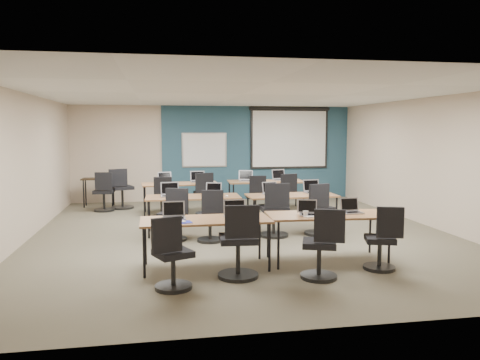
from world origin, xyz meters
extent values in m
cube|color=#6B6354|center=(0.00, 0.00, 0.00)|extent=(8.00, 9.00, 0.02)
cube|color=white|center=(0.00, 0.00, 2.70)|extent=(8.00, 9.00, 0.02)
cube|color=beige|center=(0.00, 4.50, 1.35)|extent=(8.00, 0.04, 2.70)
cube|color=beige|center=(0.00, -4.50, 1.35)|extent=(8.00, 0.04, 2.70)
cube|color=beige|center=(-4.00, 0.00, 1.35)|extent=(0.04, 9.00, 2.70)
cube|color=beige|center=(4.00, 0.00, 1.35)|extent=(0.04, 9.00, 2.70)
cube|color=#3D5977|center=(1.25, 4.47, 1.35)|extent=(5.50, 0.04, 2.70)
cube|color=#B7B8B8|center=(-0.30, 4.43, 1.45)|extent=(1.28, 0.02, 0.98)
cube|color=white|center=(-0.30, 4.42, 1.45)|extent=(1.20, 0.02, 0.90)
cube|color=black|center=(2.20, 4.41, 1.80)|extent=(2.32, 0.03, 1.82)
cube|color=white|center=(2.20, 4.40, 1.76)|extent=(2.20, 0.02, 1.62)
cylinder|color=black|center=(2.20, 4.40, 2.64)|extent=(2.40, 0.10, 0.10)
cube|color=olive|center=(-0.93, -2.18, 0.71)|extent=(1.88, 0.78, 0.03)
cylinder|color=black|center=(-1.81, -2.51, 0.35)|extent=(0.04, 0.04, 0.70)
cylinder|color=black|center=(-0.06, -2.51, 0.35)|extent=(0.04, 0.04, 0.70)
cylinder|color=black|center=(-1.81, -1.85, 0.35)|extent=(0.04, 0.04, 0.70)
cylinder|color=black|center=(-0.06, -1.85, 0.35)|extent=(0.04, 0.04, 0.70)
cube|color=#A67433|center=(0.96, -2.11, 0.71)|extent=(1.85, 0.77, 0.03)
cylinder|color=black|center=(0.10, -2.44, 0.35)|extent=(0.04, 0.04, 0.70)
cylinder|color=black|center=(1.83, -2.44, 0.35)|extent=(0.04, 0.04, 0.70)
cylinder|color=black|center=(0.10, -1.78, 0.35)|extent=(0.04, 0.04, 0.70)
cylinder|color=black|center=(1.83, -1.78, 0.35)|extent=(0.04, 0.04, 0.70)
cube|color=brown|center=(-0.94, 0.20, 0.71)|extent=(1.83, 0.76, 0.03)
cylinder|color=black|center=(-1.80, -0.12, 0.35)|extent=(0.04, 0.04, 0.70)
cylinder|color=black|center=(-0.09, -0.12, 0.35)|extent=(0.04, 0.04, 0.70)
cylinder|color=black|center=(-1.80, 0.52, 0.35)|extent=(0.04, 0.04, 0.70)
cylinder|color=black|center=(-0.09, 0.52, 0.35)|extent=(0.04, 0.04, 0.70)
cube|color=olive|center=(1.02, 0.08, 0.71)|extent=(1.79, 0.74, 0.03)
cylinder|color=black|center=(0.19, -0.23, 0.35)|extent=(0.04, 0.04, 0.70)
cylinder|color=black|center=(1.85, -0.23, 0.35)|extent=(0.04, 0.04, 0.70)
cylinder|color=black|center=(0.19, 0.39, 0.35)|extent=(0.04, 0.04, 0.70)
cylinder|color=black|center=(1.85, 0.39, 0.35)|extent=(0.04, 0.04, 0.70)
cube|color=#A96C39|center=(-1.08, 2.50, 0.71)|extent=(1.83, 0.76, 0.03)
cylinder|color=black|center=(-1.94, 2.18, 0.35)|extent=(0.04, 0.04, 0.70)
cylinder|color=black|center=(-0.23, 2.18, 0.35)|extent=(0.04, 0.04, 0.70)
cylinder|color=black|center=(-1.94, 2.82, 0.35)|extent=(0.04, 0.04, 0.70)
cylinder|color=black|center=(-0.23, 2.82, 0.35)|extent=(0.04, 0.04, 0.70)
cube|color=#9E6931|center=(1.09, 2.64, 0.71)|extent=(1.91, 0.80, 0.03)
cylinder|color=black|center=(0.20, 2.30, 0.35)|extent=(0.04, 0.04, 0.70)
cylinder|color=black|center=(1.99, 2.30, 0.35)|extent=(0.04, 0.04, 0.70)
cylinder|color=black|center=(0.20, 2.98, 0.35)|extent=(0.04, 0.04, 0.70)
cylinder|color=black|center=(1.99, 2.98, 0.35)|extent=(0.04, 0.04, 0.70)
cube|color=silver|center=(-1.39, -2.13, 0.74)|extent=(0.33, 0.24, 0.02)
cube|color=black|center=(-1.39, -2.15, 0.75)|extent=(0.28, 0.14, 0.00)
cube|color=silver|center=(-1.39, -2.00, 0.87)|extent=(0.33, 0.06, 0.23)
cube|color=black|center=(-1.39, -2.01, 0.87)|extent=(0.29, 0.04, 0.19)
ellipsoid|color=white|center=(-1.26, -2.37, 0.74)|extent=(0.08, 0.11, 0.03)
cylinder|color=black|center=(-1.44, -3.01, 0.03)|extent=(0.48, 0.48, 0.05)
cylinder|color=black|center=(-1.44, -3.01, 0.21)|extent=(0.06, 0.06, 0.42)
cube|color=black|center=(-1.44, -3.01, 0.46)|extent=(0.42, 0.42, 0.08)
cube|color=black|center=(-1.51, -3.19, 0.74)|extent=(0.39, 0.06, 0.44)
cube|color=#9E9EA9|center=(-0.48, -2.16, 0.74)|extent=(0.34, 0.25, 0.02)
cube|color=black|center=(-0.48, -2.18, 0.75)|extent=(0.29, 0.14, 0.00)
cube|color=#9E9EA9|center=(-0.48, -2.03, 0.87)|extent=(0.34, 0.06, 0.23)
cube|color=black|center=(-0.48, -2.04, 0.87)|extent=(0.30, 0.04, 0.19)
ellipsoid|color=white|center=(-0.40, -2.29, 0.74)|extent=(0.07, 0.10, 0.03)
cylinder|color=black|center=(-0.54, -2.69, 0.03)|extent=(0.56, 0.56, 0.05)
cylinder|color=black|center=(-0.54, -2.69, 0.25)|extent=(0.06, 0.06, 0.50)
cube|color=black|center=(-0.54, -2.69, 0.54)|extent=(0.50, 0.50, 0.08)
cube|color=black|center=(-0.53, -2.92, 0.82)|extent=(0.46, 0.06, 0.44)
cube|color=#A09FAA|center=(0.65, -2.18, 0.74)|extent=(0.30, 0.22, 0.02)
cube|color=black|center=(0.65, -2.20, 0.75)|extent=(0.25, 0.13, 0.00)
cube|color=#A09FAA|center=(0.65, -2.06, 0.86)|extent=(0.30, 0.06, 0.21)
cube|color=black|center=(0.65, -2.07, 0.86)|extent=(0.26, 0.04, 0.17)
ellipsoid|color=white|center=(0.77, -2.28, 0.74)|extent=(0.09, 0.12, 0.04)
cylinder|color=black|center=(0.54, -2.93, 0.03)|extent=(0.50, 0.50, 0.05)
cylinder|color=black|center=(0.54, -2.93, 0.22)|extent=(0.06, 0.06, 0.44)
cube|color=black|center=(0.54, -2.93, 0.48)|extent=(0.44, 0.44, 0.08)
cube|color=black|center=(0.61, -3.12, 0.76)|extent=(0.41, 0.06, 0.44)
cube|color=#ABAAB7|center=(1.36, -2.11, 0.74)|extent=(0.30, 0.22, 0.02)
cube|color=black|center=(1.36, -2.13, 0.75)|extent=(0.25, 0.13, 0.00)
cube|color=#ABAAB7|center=(1.36, -1.99, 0.86)|extent=(0.30, 0.06, 0.21)
cube|color=black|center=(1.36, -2.00, 0.86)|extent=(0.26, 0.04, 0.17)
ellipsoid|color=white|center=(1.69, -2.37, 0.74)|extent=(0.06, 0.09, 0.03)
cylinder|color=black|center=(1.55, -2.69, 0.03)|extent=(0.46, 0.46, 0.05)
cylinder|color=black|center=(1.55, -2.69, 0.20)|extent=(0.06, 0.06, 0.41)
cube|color=black|center=(1.55, -2.69, 0.45)|extent=(0.41, 0.41, 0.08)
cube|color=black|center=(1.60, -2.86, 0.73)|extent=(0.37, 0.06, 0.44)
cube|color=#BABABA|center=(-1.38, 0.24, 0.74)|extent=(0.36, 0.26, 0.02)
cube|color=black|center=(-1.38, 0.22, 0.75)|extent=(0.30, 0.15, 0.00)
cube|color=#BABABA|center=(-1.38, 0.38, 0.88)|extent=(0.36, 0.07, 0.25)
cube|color=black|center=(-1.38, 0.37, 0.88)|extent=(0.31, 0.05, 0.20)
ellipsoid|color=white|center=(-1.30, 0.09, 0.74)|extent=(0.08, 0.11, 0.04)
cylinder|color=black|center=(-1.36, -0.37, 0.03)|extent=(0.51, 0.51, 0.05)
cylinder|color=black|center=(-1.36, -0.37, 0.22)|extent=(0.06, 0.06, 0.45)
cube|color=black|center=(-1.36, -0.37, 0.49)|extent=(0.45, 0.45, 0.08)
cube|color=black|center=(-1.28, -0.56, 0.77)|extent=(0.41, 0.06, 0.44)
cube|color=#B3B3B4|center=(-0.51, 0.28, 0.74)|extent=(0.32, 0.23, 0.02)
cube|color=black|center=(-0.51, 0.26, 0.75)|extent=(0.27, 0.13, 0.00)
cube|color=#B3B3B4|center=(-0.51, 0.40, 0.86)|extent=(0.32, 0.06, 0.22)
cube|color=black|center=(-0.51, 0.39, 0.86)|extent=(0.28, 0.04, 0.18)
ellipsoid|color=white|center=(-0.30, 0.03, 0.74)|extent=(0.07, 0.10, 0.03)
cylinder|color=black|center=(-0.69, -0.55, 0.03)|extent=(0.48, 0.48, 0.05)
cylinder|color=black|center=(-0.69, -0.55, 0.21)|extent=(0.06, 0.06, 0.42)
cube|color=black|center=(-0.69, -0.55, 0.46)|extent=(0.42, 0.42, 0.08)
cube|color=black|center=(-0.67, -0.74, 0.74)|extent=(0.39, 0.06, 0.44)
cube|color=#AAABAF|center=(0.63, 0.18, 0.74)|extent=(0.32, 0.23, 0.02)
cube|color=black|center=(0.63, 0.16, 0.75)|extent=(0.27, 0.14, 0.00)
cube|color=#AAABAF|center=(0.63, 0.31, 0.86)|extent=(0.32, 0.06, 0.22)
cube|color=black|center=(0.63, 0.30, 0.86)|extent=(0.28, 0.04, 0.18)
ellipsoid|color=white|center=(0.78, 0.17, 0.74)|extent=(0.08, 0.10, 0.03)
cylinder|color=black|center=(0.55, -0.34, 0.03)|extent=(0.57, 0.57, 0.05)
cylinder|color=black|center=(0.55, -0.34, 0.25)|extent=(0.06, 0.06, 0.50)
cube|color=black|center=(0.55, -0.34, 0.54)|extent=(0.50, 0.50, 0.08)
cube|color=black|center=(0.55, -0.57, 0.82)|extent=(0.46, 0.06, 0.44)
cube|color=#ADACB4|center=(1.54, 0.26, 0.74)|extent=(0.35, 0.26, 0.02)
cube|color=black|center=(1.54, 0.24, 0.75)|extent=(0.30, 0.15, 0.00)
cube|color=#ADACB4|center=(1.54, 0.40, 0.87)|extent=(0.35, 0.06, 0.24)
cube|color=black|center=(1.54, 0.39, 0.87)|extent=(0.31, 0.05, 0.20)
ellipsoid|color=white|center=(1.58, 0.13, 0.74)|extent=(0.08, 0.11, 0.04)
cylinder|color=black|center=(1.43, -0.34, 0.03)|extent=(0.53, 0.53, 0.05)
cylinder|color=black|center=(1.43, -0.34, 0.24)|extent=(0.06, 0.06, 0.47)
cube|color=black|center=(1.43, -0.34, 0.51)|extent=(0.47, 0.47, 0.08)
cube|color=black|center=(1.38, -0.55, 0.79)|extent=(0.43, 0.06, 0.44)
cube|color=#A4A4AB|center=(-1.45, 2.65, 0.74)|extent=(0.34, 0.25, 0.02)
cube|color=black|center=(-1.45, 2.63, 0.75)|extent=(0.29, 0.14, 0.00)
cube|color=#A4A4AB|center=(-1.45, 2.78, 0.87)|extent=(0.34, 0.06, 0.24)
cube|color=black|center=(-1.45, 2.78, 0.87)|extent=(0.30, 0.04, 0.19)
ellipsoid|color=white|center=(-1.23, 2.46, 0.74)|extent=(0.07, 0.10, 0.03)
cylinder|color=black|center=(-1.54, 1.82, 0.03)|extent=(0.49, 0.49, 0.05)
cylinder|color=black|center=(-1.54, 1.82, 0.22)|extent=(0.06, 0.06, 0.44)
cube|color=black|center=(-1.54, 1.82, 0.48)|extent=(0.44, 0.44, 0.08)
cube|color=black|center=(-1.51, 1.62, 0.76)|extent=(0.40, 0.06, 0.44)
cube|color=#A5A5AB|center=(-0.64, 2.65, 0.74)|extent=(0.36, 0.26, 0.02)
cube|color=black|center=(-0.64, 2.63, 0.75)|extent=(0.30, 0.15, 0.00)
cube|color=#A5A5AB|center=(-0.64, 2.79, 0.88)|extent=(0.36, 0.07, 0.25)
cube|color=black|center=(-0.64, 2.78, 0.88)|extent=(0.31, 0.05, 0.20)
ellipsoid|color=white|center=(-0.27, 2.57, 0.74)|extent=(0.08, 0.10, 0.03)
cylinder|color=black|center=(-0.48, 2.15, 0.03)|extent=(0.55, 0.55, 0.05)
cylinder|color=black|center=(-0.48, 2.15, 0.24)|extent=(0.06, 0.06, 0.48)
cube|color=black|center=(-0.48, 2.15, 0.52)|extent=(0.48, 0.48, 0.08)
cube|color=black|center=(-0.55, 1.94, 0.80)|extent=(0.44, 0.06, 0.44)
cube|color=#B8B9BD|center=(0.60, 2.66, 0.74)|extent=(0.36, 0.26, 0.02)
cube|color=black|center=(0.60, 2.64, 0.75)|extent=(0.30, 0.15, 0.00)
cube|color=#B8B9BD|center=(0.60, 2.80, 0.88)|extent=(0.36, 0.07, 0.25)
cube|color=black|center=(0.60, 2.79, 0.88)|extent=(0.31, 0.05, 0.20)
ellipsoid|color=white|center=(0.76, 2.43, 0.74)|extent=(0.06, 0.09, 0.03)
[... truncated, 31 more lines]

